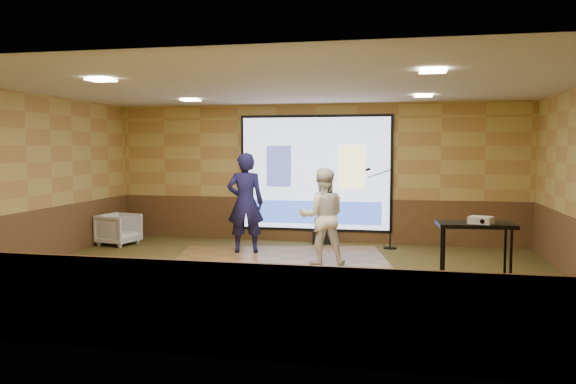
% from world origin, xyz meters
% --- Properties ---
extents(ground, '(9.00, 9.00, 0.00)m').
position_xyz_m(ground, '(0.00, 0.00, 0.00)').
color(ground, '#323819').
rests_on(ground, ground).
extents(room_shell, '(9.04, 7.04, 3.02)m').
position_xyz_m(room_shell, '(0.00, 0.00, 2.09)').
color(room_shell, tan).
rests_on(room_shell, ground).
extents(wainscot_back, '(9.00, 0.04, 0.95)m').
position_xyz_m(wainscot_back, '(0.00, 3.48, 0.47)').
color(wainscot_back, '#4E301A').
rests_on(wainscot_back, ground).
extents(wainscot_front, '(9.00, 0.04, 0.95)m').
position_xyz_m(wainscot_front, '(0.00, -3.48, 0.47)').
color(wainscot_front, '#4E301A').
rests_on(wainscot_front, ground).
extents(wainscot_left, '(0.04, 7.00, 0.95)m').
position_xyz_m(wainscot_left, '(-4.48, 0.00, 0.47)').
color(wainscot_left, '#4E301A').
rests_on(wainscot_left, ground).
extents(projector_screen, '(3.32, 0.06, 2.52)m').
position_xyz_m(projector_screen, '(0.00, 3.44, 1.47)').
color(projector_screen, black).
rests_on(projector_screen, room_shell).
extents(downlight_nw, '(0.32, 0.32, 0.02)m').
position_xyz_m(downlight_nw, '(-2.20, 1.80, 2.97)').
color(downlight_nw, '#FFE6BF').
rests_on(downlight_nw, room_shell).
extents(downlight_ne, '(0.32, 0.32, 0.02)m').
position_xyz_m(downlight_ne, '(2.20, 1.80, 2.97)').
color(downlight_ne, '#FFE6BF').
rests_on(downlight_ne, room_shell).
extents(downlight_sw, '(0.32, 0.32, 0.02)m').
position_xyz_m(downlight_sw, '(-2.20, -1.50, 2.97)').
color(downlight_sw, '#FFE6BF').
rests_on(downlight_sw, room_shell).
extents(downlight_se, '(0.32, 0.32, 0.02)m').
position_xyz_m(downlight_se, '(2.20, -1.50, 2.97)').
color(downlight_se, '#FFE6BF').
rests_on(downlight_se, room_shell).
extents(dance_floor, '(4.35, 3.64, 0.03)m').
position_xyz_m(dance_floor, '(-0.28, 1.17, 0.01)').
color(dance_floor, '#8E5E34').
rests_on(dance_floor, ground).
extents(player_left, '(0.79, 0.62, 1.93)m').
position_xyz_m(player_left, '(-1.10, 1.80, 0.99)').
color(player_left, '#161440').
rests_on(player_left, dance_floor).
extents(player_right, '(0.94, 0.81, 1.67)m').
position_xyz_m(player_right, '(0.52, 0.96, 0.86)').
color(player_right, silver).
rests_on(player_right, dance_floor).
extents(av_table, '(1.00, 0.52, 1.05)m').
position_xyz_m(av_table, '(2.83, -0.80, 0.75)').
color(av_table, black).
rests_on(av_table, ground).
extents(projector, '(0.36, 0.33, 0.10)m').
position_xyz_m(projector, '(2.88, -0.89, 1.10)').
color(projector, silver).
rests_on(projector, av_table).
extents(mic_stand, '(0.65, 0.27, 1.65)m').
position_xyz_m(mic_stand, '(1.57, 2.92, 0.49)').
color(mic_stand, black).
rests_on(mic_stand, ground).
extents(banquet_chair, '(0.87, 0.85, 0.67)m').
position_xyz_m(banquet_chair, '(-4.00, 2.21, 0.33)').
color(banquet_chair, gray).
rests_on(banquet_chair, ground).
extents(duffel_bag, '(0.48, 0.35, 0.28)m').
position_xyz_m(duffel_bag, '(0.21, 3.25, 0.14)').
color(duffel_bag, black).
rests_on(duffel_bag, ground).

